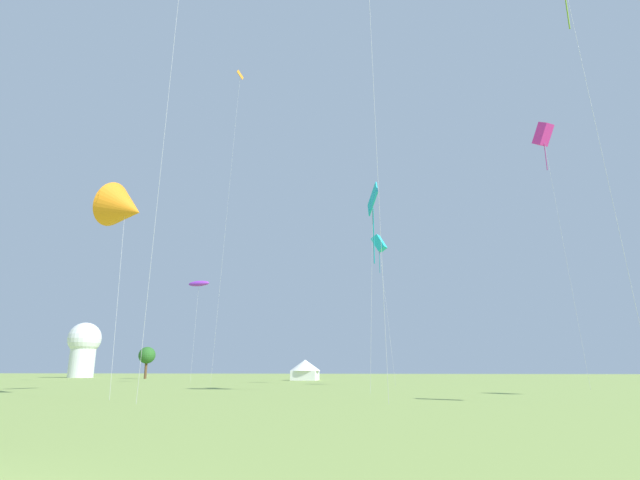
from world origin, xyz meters
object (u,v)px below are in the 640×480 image
(kite_cyan_diamond, at_px, (373,203))
(kite_cyan_box, at_px, (379,244))
(tree_distant_right, at_px, (147,356))
(kite_orange_delta, at_px, (125,208))
(festival_tent_right, at_px, (305,369))
(kite_orange_diamond, at_px, (239,91))
(observatory_dome, at_px, (84,347))
(kite_magenta_box, at_px, (543,135))
(kite_purple_parafoil, at_px, (199,284))

(kite_cyan_diamond, bearing_deg, kite_cyan_box, 92.07)
(kite_cyan_diamond, height_order, tree_distant_right, kite_cyan_diamond)
(kite_orange_delta, relative_size, kite_cyan_box, 0.80)
(kite_cyan_box, relative_size, festival_tent_right, 3.54)
(kite_cyan_diamond, xyz_separation_m, kite_orange_diamond, (-17.63, 18.15, 21.94))
(kite_orange_delta, bearing_deg, observatory_dome, 125.87)
(kite_cyan_diamond, distance_m, festival_tent_right, 43.37)
(observatory_dome, bearing_deg, kite_orange_delta, -54.13)
(kite_magenta_box, xyz_separation_m, tree_distant_right, (-58.29, 38.02, -18.51))
(tree_distant_right, bearing_deg, festival_tent_right, -15.02)
(kite_orange_diamond, height_order, observatory_dome, kite_orange_diamond)
(kite_cyan_box, distance_m, observatory_dome, 73.05)
(kite_orange_diamond, bearing_deg, observatory_dome, 138.80)
(kite_orange_delta, bearing_deg, festival_tent_right, 88.24)
(observatory_dome, bearing_deg, kite_magenta_box, -31.66)
(tree_distant_right, bearing_deg, kite_cyan_diamond, -47.77)
(kite_purple_parafoil, distance_m, tree_distant_right, 31.67)
(kite_cyan_box, distance_m, tree_distant_right, 52.23)
(tree_distant_right, bearing_deg, observatory_dome, 153.05)
(kite_purple_parafoil, distance_m, kite_magenta_box, 42.79)
(kite_cyan_box, relative_size, tree_distant_right, 3.00)
(kite_cyan_diamond, xyz_separation_m, kite_purple_parafoil, (-23.86, 23.80, -1.46))
(kite_purple_parafoil, distance_m, kite_cyan_box, 23.80)
(tree_distant_right, bearing_deg, kite_cyan_box, -33.64)
(kite_orange_delta, relative_size, observatory_dome, 1.20)
(festival_tent_right, relative_size, observatory_dome, 0.42)
(kite_cyan_box, bearing_deg, festival_tent_right, 121.86)
(kite_magenta_box, xyz_separation_m, festival_tent_right, (-28.41, 30.01, -20.78))
(kite_orange_diamond, height_order, festival_tent_right, kite_orange_diamond)
(kite_purple_parafoil, height_order, tree_distant_right, kite_purple_parafoil)
(kite_cyan_diamond, xyz_separation_m, kite_orange_delta, (-14.75, -8.55, -2.37))
(kite_magenta_box, distance_m, observatory_dome, 92.54)
(kite_cyan_diamond, height_order, kite_orange_delta, kite_cyan_diamond)
(kite_orange_diamond, relative_size, tree_distant_right, 7.14)
(kite_orange_diamond, relative_size, festival_tent_right, 8.42)
(kite_orange_diamond, distance_m, festival_tent_right, 40.28)
(kite_cyan_box, height_order, kite_magenta_box, kite_magenta_box)
(kite_orange_delta, distance_m, festival_tent_right, 49.04)
(kite_cyan_box, bearing_deg, kite_cyan_diamond, -87.93)
(kite_cyan_diamond, distance_m, kite_orange_diamond, 33.49)
(festival_tent_right, bearing_deg, kite_magenta_box, -46.57)
(kite_cyan_diamond, height_order, kite_cyan_box, kite_cyan_box)
(kite_cyan_diamond, bearing_deg, kite_magenta_box, 32.17)
(observatory_dome, height_order, tree_distant_right, observatory_dome)
(kite_purple_parafoil, relative_size, observatory_dome, 1.17)
(kite_purple_parafoil, xyz_separation_m, tree_distant_right, (-19.29, 23.75, -8.20))
(kite_magenta_box, bearing_deg, kite_orange_delta, -148.84)
(tree_distant_right, bearing_deg, kite_magenta_box, -33.12)
(kite_orange_diamond, relative_size, kite_orange_delta, 2.99)
(kite_cyan_diamond, height_order, kite_purple_parafoil, kite_cyan_diamond)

